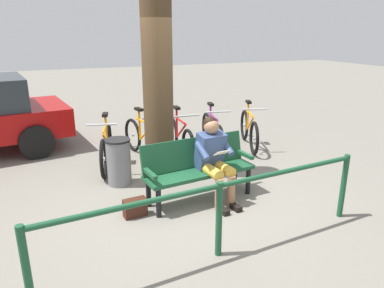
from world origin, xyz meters
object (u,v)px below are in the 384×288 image
at_px(bench, 197,165).
at_px(bicycle_purple, 106,148).
at_px(bicycle_silver, 212,133).
at_px(bicycle_red, 144,140).
at_px(bicycle_green, 180,138).
at_px(litter_bin, 119,162).
at_px(tree_trunk, 157,60).
at_px(handbag, 135,208).
at_px(bicycle_orange, 249,130).
at_px(person_reading, 214,156).

bearing_deg(bench, bicycle_purple, -66.81).
xyz_separation_m(bicycle_silver, bicycle_red, (1.38, -0.08, 0.00)).
distance_m(bicycle_silver, bicycle_green, 0.73).
distance_m(bench, litter_bin, 1.32).
bearing_deg(tree_trunk, handbag, 59.00).
xyz_separation_m(handbag, bicycle_purple, (0.02, -1.93, 0.24)).
distance_m(bench, bicycle_green, 1.86).
distance_m(bench, handbag, 1.06).
height_order(tree_trunk, bicycle_red, tree_trunk).
bearing_deg(bicycle_orange, person_reading, -22.18).
distance_m(litter_bin, bicycle_green, 1.61).
relative_size(tree_trunk, bicycle_purple, 2.31).
xyz_separation_m(tree_trunk, bicycle_orange, (-2.17, -0.73, -1.53)).
height_order(bench, bicycle_red, bicycle_red).
xyz_separation_m(person_reading, bicycle_green, (-0.24, -1.95, -0.31)).
bearing_deg(handbag, bench, -169.10).
bearing_deg(bench, bicycle_orange, -143.71).
height_order(bicycle_silver, bicycle_red, same).
height_order(litter_bin, bicycle_red, bicycle_red).
height_order(handbag, litter_bin, litter_bin).
xyz_separation_m(litter_bin, bicycle_orange, (-2.88, -0.86, -0.01)).
bearing_deg(person_reading, bicycle_silver, -121.72).
xyz_separation_m(bench, person_reading, (-0.19, 0.15, 0.16)).
height_order(bench, litter_bin, bench).
xyz_separation_m(bicycle_orange, bicycle_purple, (2.93, 0.04, 0.00)).
bearing_deg(bicycle_orange, bicycle_silver, -75.59).
bearing_deg(litter_bin, bicycle_purple, -86.55).
relative_size(bicycle_green, bicycle_purple, 1.03).
xyz_separation_m(bench, bicycle_orange, (-1.95, -1.78, -0.15)).
height_order(tree_trunk, bicycle_green, tree_trunk).
height_order(litter_bin, bicycle_green, bicycle_green).
relative_size(litter_bin, bicycle_red, 0.44).
xyz_separation_m(bench, bicycle_purple, (0.98, -1.75, -0.15)).
xyz_separation_m(litter_bin, bicycle_red, (-0.70, -1.02, -0.01)).
height_order(bench, bicycle_green, bicycle_green).
distance_m(litter_bin, bicycle_silver, 2.28).
xyz_separation_m(tree_trunk, bicycle_green, (-0.64, -0.75, -1.53)).
height_order(litter_bin, bicycle_purple, bicycle_purple).
relative_size(bench, bicycle_silver, 0.99).
xyz_separation_m(tree_trunk, bicycle_silver, (-1.37, -0.81, -1.53)).
height_order(bicycle_green, bicycle_purple, same).
distance_m(bicycle_orange, bicycle_purple, 2.93).
distance_m(bicycle_green, bicycle_purple, 1.40).
bearing_deg(litter_bin, handbag, 88.29).
bearing_deg(person_reading, handbag, -4.16).
bearing_deg(bicycle_silver, tree_trunk, -47.51).
height_order(tree_trunk, bicycle_purple, tree_trunk).
relative_size(tree_trunk, bicycle_orange, 2.37).
height_order(person_reading, tree_trunk, tree_trunk).
relative_size(bicycle_orange, bicycle_silver, 0.96).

